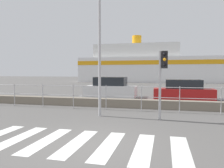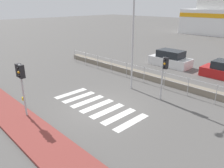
% 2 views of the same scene
% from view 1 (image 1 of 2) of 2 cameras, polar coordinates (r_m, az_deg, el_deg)
% --- Properties ---
extents(ground_plane, '(160.00, 160.00, 0.00)m').
position_cam_1_polar(ground_plane, '(6.10, -6.54, -15.22)').
color(ground_plane, '#565451').
extents(crosswalk, '(5.85, 2.40, 0.01)m').
position_cam_1_polar(crosswalk, '(6.20, -9.18, -14.89)').
color(crosswalk, silver).
rests_on(crosswalk, ground_plane).
extents(seawall, '(22.03, 0.55, 0.46)m').
position_cam_1_polar(seawall, '(11.88, 3.76, -5.06)').
color(seawall, slate).
rests_on(seawall, ground_plane).
extents(harbor_fence, '(19.86, 0.04, 1.25)m').
position_cam_1_polar(harbor_fence, '(10.95, 2.99, -2.65)').
color(harbor_fence, '#B2B2B5').
rests_on(harbor_fence, ground_plane).
extents(traffic_light_far, '(0.34, 0.32, 2.75)m').
position_cam_1_polar(traffic_light_far, '(8.90, 13.15, 3.70)').
color(traffic_light_far, '#B2B2B5').
rests_on(traffic_light_far, ground_plane).
extents(streetlamp, '(0.32, 1.32, 6.68)m').
position_cam_1_polar(streetlamp, '(9.48, -3.72, 16.46)').
color(streetlamp, '#B2B2B5').
rests_on(streetlamp, ground_plane).
extents(ferry_boat, '(28.49, 7.73, 9.02)m').
position_cam_1_polar(ferry_boat, '(43.19, 10.06, 4.62)').
color(ferry_boat, white).
rests_on(ferry_boat, ground_plane).
extents(parked_car_white, '(3.94, 1.83, 1.54)m').
position_cam_1_polar(parked_car_white, '(16.88, -0.38, -1.16)').
color(parked_car_white, silver).
rests_on(parked_car_white, ground_plane).
extents(parked_car_red, '(4.09, 1.88, 1.39)m').
position_cam_1_polar(parked_car_red, '(16.44, 18.10, -1.65)').
color(parked_car_red, '#B21919').
rests_on(parked_car_red, ground_plane).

